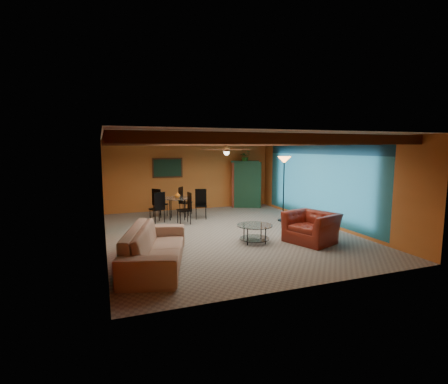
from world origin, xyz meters
name	(u,v)px	position (x,y,z in m)	size (l,w,h in m)	color
room	(225,149)	(0.00, 0.11, 2.36)	(6.52, 8.01, 2.71)	gray
sofa	(156,246)	(-2.30, -1.98, 0.40)	(2.72, 1.06, 0.79)	#9B7864
armchair	(311,227)	(1.71, -1.64, 0.39)	(1.19, 1.04, 0.77)	maroon
coffee_table	(255,233)	(0.33, -1.16, 0.23)	(0.91, 0.91, 0.47)	silver
dining_table	(178,204)	(-0.90, 2.31, 0.51)	(1.95, 1.95, 1.01)	silver
armoire	(245,185)	(2.20, 3.70, 0.91)	(1.04, 0.51, 1.82)	maroon
floor_lamp	(284,189)	(2.33, 0.84, 1.07)	(0.44, 0.44, 2.14)	black
ceiling_fan	(227,150)	(0.00, 0.00, 2.36)	(1.50, 1.50, 0.44)	#472614
painting	(168,168)	(-0.90, 3.96, 1.65)	(1.05, 0.03, 0.65)	black
potted_plant	(245,156)	(2.20, 3.70, 2.06)	(0.43, 0.37, 0.47)	#26661E
vase	(177,187)	(-0.90, 2.31, 1.11)	(0.19, 0.19, 0.20)	orange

